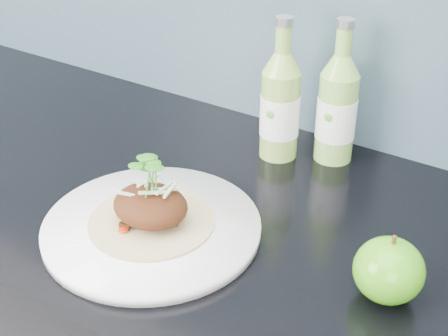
{
  "coord_description": "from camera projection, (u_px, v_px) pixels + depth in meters",
  "views": [
    {
      "loc": [
        0.38,
        1.05,
        1.42
      ],
      "look_at": [
        -0.01,
        1.64,
        1.0
      ],
      "focal_mm": 50.0,
      "sensor_mm": 36.0,
      "label": 1
    }
  ],
  "objects": [
    {
      "name": "dinner_plate",
      "position": [
        152.0,
        227.0,
        0.86
      ],
      "size": [
        0.38,
        0.38,
        0.02
      ],
      "color": "white",
      "rests_on": "kitchen_counter"
    },
    {
      "name": "pork_taco",
      "position": [
        150.0,
        205.0,
        0.84
      ],
      "size": [
        0.17,
        0.17,
        0.1
      ],
      "color": "tan",
      "rests_on": "dinner_plate"
    },
    {
      "name": "green_apple",
      "position": [
        389.0,
        270.0,
        0.74
      ],
      "size": [
        0.1,
        0.1,
        0.09
      ],
      "rotation": [
        0.0,
        0.0,
        -0.2
      ],
      "color": "#2F7F0D",
      "rests_on": "kitchen_counter"
    },
    {
      "name": "cider_bottle_left",
      "position": [
        280.0,
        106.0,
        1.01
      ],
      "size": [
        0.08,
        0.08,
        0.24
      ],
      "rotation": [
        0.0,
        0.0,
        0.3
      ],
      "color": "#87B049",
      "rests_on": "kitchen_counter"
    },
    {
      "name": "cider_bottle_right",
      "position": [
        337.0,
        109.0,
        1.0
      ],
      "size": [
        0.07,
        0.07,
        0.24
      ],
      "rotation": [
        0.0,
        0.0,
        -0.1
      ],
      "color": "#81B74C",
      "rests_on": "kitchen_counter"
    }
  ]
}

